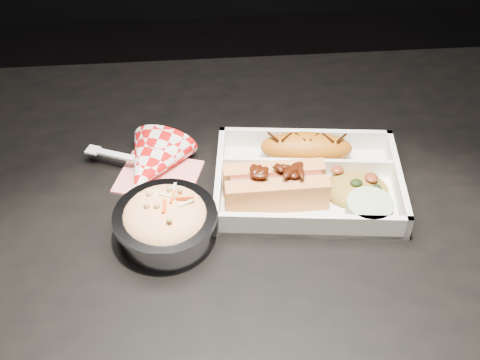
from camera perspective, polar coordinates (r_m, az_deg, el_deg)
name	(u,v)px	position (r m, az deg, el deg)	size (l,w,h in m)	color
dining_table	(256,260)	(0.86, 1.50, -7.59)	(1.20, 0.80, 0.75)	black
food_tray	(307,184)	(0.83, 6.40, -0.35)	(0.27, 0.21, 0.04)	white
fried_pastry	(306,148)	(0.86, 6.30, 3.05)	(0.13, 0.05, 0.04)	#B35F11
hotdog	(275,184)	(0.79, 3.38, -0.40)	(0.14, 0.06, 0.06)	#DD8B4B
fried_rice_mound	(357,183)	(0.82, 11.02, -0.33)	(0.09, 0.07, 0.03)	#AD8432
cupcake_liner	(369,211)	(0.79, 12.13, -2.87)	(0.06, 0.06, 0.03)	#A4BC8E
foil_coleslaw_cup	(165,220)	(0.75, -7.08, -3.82)	(0.13, 0.13, 0.07)	silver
napkin_fork	(151,165)	(0.86, -8.45, 1.46)	(0.17, 0.14, 0.10)	red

